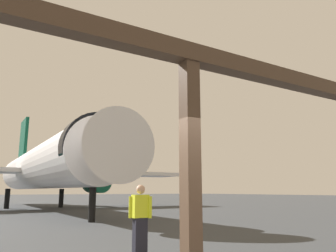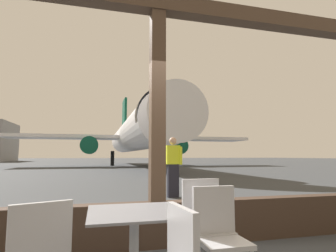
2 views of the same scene
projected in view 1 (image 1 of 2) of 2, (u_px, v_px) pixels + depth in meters
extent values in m
cube|color=#4C3828|center=(189.00, 54.00, 4.41)|extent=(7.27, 0.24, 0.24)
cube|color=#4C3828|center=(191.00, 188.00, 4.07)|extent=(0.20, 0.20, 3.26)
cylinder|color=silver|center=(42.00, 168.00, 29.73)|extent=(3.72, 30.20, 3.72)
cone|color=silver|center=(110.00, 148.00, 15.94)|extent=(3.53, 2.60, 3.53)
cylinder|color=black|center=(96.00, 149.00, 17.57)|extent=(3.79, 0.90, 3.79)
cube|color=silver|center=(116.00, 174.00, 34.64)|extent=(13.38, 4.20, 0.36)
cylinder|color=#0C4C38|center=(96.00, 183.00, 31.98)|extent=(1.90, 3.20, 1.90)
cube|color=#0C4C38|center=(23.00, 140.00, 41.97)|extent=(0.36, 4.40, 5.20)
cylinder|color=black|center=(92.00, 205.00, 17.26)|extent=(0.36, 0.36, 1.78)
cylinder|color=black|center=(7.00, 199.00, 29.93)|extent=(0.44, 0.44, 1.78)
cylinder|color=black|center=(61.00, 198.00, 32.37)|extent=(0.44, 0.44, 1.78)
cube|color=black|center=(140.00, 238.00, 7.99)|extent=(0.32, 0.20, 0.95)
cube|color=yellow|center=(140.00, 206.00, 8.14)|extent=(0.40, 0.22, 0.55)
sphere|color=tan|center=(141.00, 189.00, 8.21)|extent=(0.22, 0.22, 0.22)
cylinder|color=yellow|center=(150.00, 207.00, 8.13)|extent=(0.09, 0.09, 0.52)
cylinder|color=yellow|center=(131.00, 207.00, 8.13)|extent=(0.09, 0.09, 0.52)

